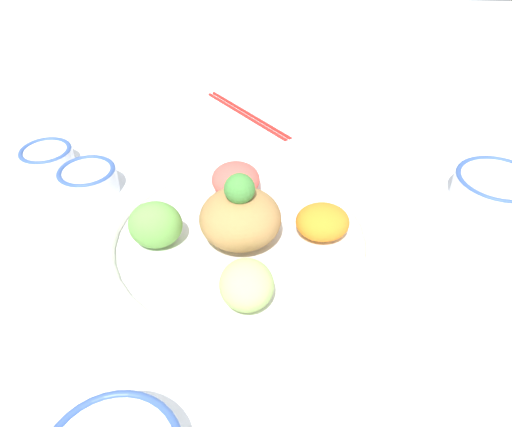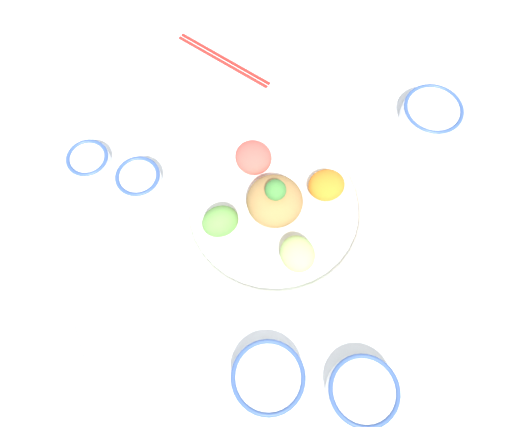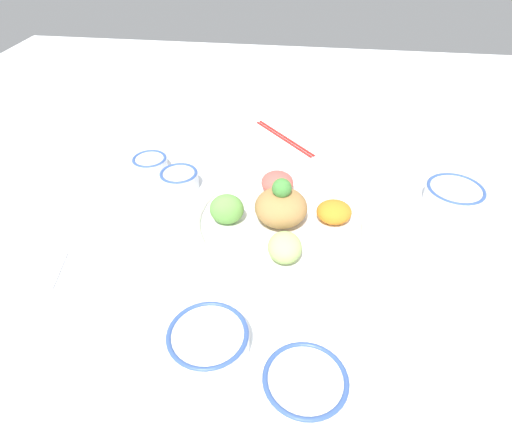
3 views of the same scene
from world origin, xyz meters
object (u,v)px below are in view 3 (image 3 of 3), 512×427
object	(u,v)px
serving_spoon_main	(63,256)
rice_bowl_plain	(208,340)
sauce_bowl_far	(150,163)
serving_spoon_extra	(449,299)
sauce_bowl_dark	(179,179)
rice_bowl_blue	(305,385)
salad_platter	(280,219)
chopsticks_pair_near	(284,137)
sauce_bowl_red	(454,195)

from	to	relation	value
serving_spoon_main	rice_bowl_plain	bearing A→B (deg)	52.49
sauce_bowl_far	serving_spoon_extra	world-z (taller)	sauce_bowl_far
rice_bowl_plain	sauce_bowl_far	size ratio (longest dim) A/B	1.48
rice_bowl_plain	sauce_bowl_dark	bearing A→B (deg)	-68.74
sauce_bowl_far	rice_bowl_plain	bearing A→B (deg)	117.85
serving_spoon_extra	serving_spoon_main	bearing A→B (deg)	41.11
rice_bowl_blue	serving_spoon_main	distance (m)	0.50
rice_bowl_plain	sauce_bowl_far	xyz separation A→B (m)	(0.25, -0.46, -0.00)
sauce_bowl_far	rice_bowl_blue	bearing A→B (deg)	126.82
salad_platter	sauce_bowl_far	bearing A→B (deg)	-28.71
salad_platter	rice_bowl_plain	bearing A→B (deg)	74.77
salad_platter	serving_spoon_extra	bearing A→B (deg)	153.82
salad_platter	rice_bowl_blue	size ratio (longest dim) A/B	3.10
sauce_bowl_far	salad_platter	bearing A→B (deg)	151.29
sauce_bowl_dark	rice_bowl_plain	world-z (taller)	sauce_bowl_dark
sauce_bowl_dark	chopsticks_pair_near	size ratio (longest dim) A/B	0.45
sauce_bowl_dark	salad_platter	bearing A→B (deg)	154.43
serving_spoon_extra	rice_bowl_blue	bearing A→B (deg)	82.48
sauce_bowl_dark	sauce_bowl_far	xyz separation A→B (m)	(0.09, -0.07, -0.01)
sauce_bowl_red	rice_bowl_blue	xyz separation A→B (m)	(0.29, 0.47, -0.00)
sauce_bowl_dark	rice_bowl_plain	size ratio (longest dim) A/B	0.70
rice_bowl_plain	chopsticks_pair_near	bearing A→B (deg)	-94.91
chopsticks_pair_near	serving_spoon_extra	world-z (taller)	chopsticks_pair_near
sauce_bowl_dark	serving_spoon_main	xyz separation A→B (m)	(0.15, 0.24, -0.02)
rice_bowl_plain	serving_spoon_extra	world-z (taller)	rice_bowl_plain
rice_bowl_blue	sauce_bowl_dark	distance (m)	0.54
chopsticks_pair_near	sauce_bowl_dark	bearing A→B (deg)	98.44
chopsticks_pair_near	serving_spoon_main	size ratio (longest dim) A/B	1.44
serving_spoon_main	serving_spoon_extra	bearing A→B (deg)	78.18
salad_platter	chopsticks_pair_near	size ratio (longest dim) A/B	1.91
sauce_bowl_dark	chopsticks_pair_near	world-z (taller)	sauce_bowl_dark
salad_platter	serving_spoon_main	size ratio (longest dim) A/B	2.74
sauce_bowl_red	rice_bowl_blue	size ratio (longest dim) A/B	1.04
rice_bowl_plain	serving_spoon_extra	bearing A→B (deg)	-158.96
rice_bowl_blue	rice_bowl_plain	world-z (taller)	rice_bowl_blue
serving_spoon_extra	sauce_bowl_dark	bearing A→B (deg)	16.18
sauce_bowl_far	sauce_bowl_red	bearing A→B (deg)	176.29
chopsticks_pair_near	salad_platter	bearing A→B (deg)	140.87
serving_spoon_main	serving_spoon_extra	size ratio (longest dim) A/B	1.10
salad_platter	rice_bowl_plain	distance (m)	0.30
rice_bowl_plain	sauce_bowl_far	world-z (taller)	rice_bowl_plain
sauce_bowl_dark	rice_bowl_plain	bearing A→B (deg)	111.26
rice_bowl_blue	serving_spoon_main	size ratio (longest dim) A/B	0.89
sauce_bowl_red	serving_spoon_extra	world-z (taller)	sauce_bowl_red
sauce_bowl_red	sauce_bowl_far	size ratio (longest dim) A/B	1.46
sauce_bowl_dark	sauce_bowl_red	bearing A→B (deg)	-177.91
chopsticks_pair_near	rice_bowl_blue	bearing A→B (deg)	144.37
rice_bowl_blue	sauce_bowl_far	xyz separation A→B (m)	(0.39, -0.52, -0.00)
sauce_bowl_dark	serving_spoon_main	distance (m)	0.29
sauce_bowl_far	sauce_bowl_dark	bearing A→B (deg)	143.98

